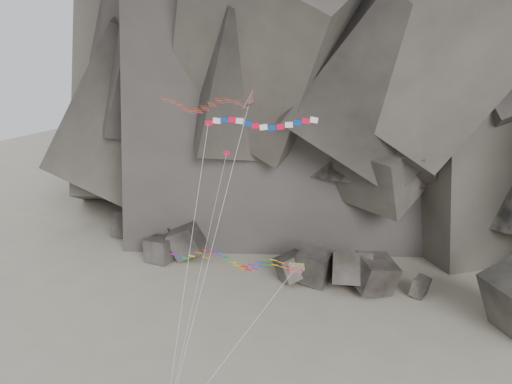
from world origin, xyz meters
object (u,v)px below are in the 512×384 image
at_px(pennant_kite, 212,218).
at_px(banner_kite, 260,125).
at_px(parafoil_kite, 227,258).
at_px(delta_kite, 199,103).

bearing_deg(pennant_kite, banner_kite, 52.15).
xyz_separation_m(banner_kite, parafoil_kite, (-1.34, -4.51, -11.78)).
xyz_separation_m(delta_kite, pennant_kite, (3.19, -3.99, -9.46)).
bearing_deg(parafoil_kite, pennant_kite, -115.65).
xyz_separation_m(banner_kite, pennant_kite, (-2.11, -5.78, -7.58)).
bearing_deg(parafoil_kite, delta_kite, 151.05).
relative_size(banner_kite, pennant_kite, 1.11).
bearing_deg(banner_kite, delta_kite, 178.92).
height_order(delta_kite, parafoil_kite, delta_kite).
bearing_deg(delta_kite, parafoil_kite, -30.61).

